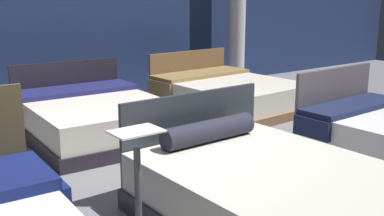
% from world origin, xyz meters
% --- Properties ---
extents(ground_plane, '(18.00, 18.00, 0.02)m').
position_xyz_m(ground_plane, '(0.00, 0.00, -0.01)').
color(ground_plane, slate).
extents(bed_1, '(1.56, 1.97, 0.85)m').
position_xyz_m(bed_1, '(0.04, -1.20, 0.24)').
color(bed_1, '#292E36').
rests_on(bed_1, ground_plane).
extents(bed_4, '(1.67, 1.99, 0.81)m').
position_xyz_m(bed_4, '(-0.04, 1.61, 0.24)').
color(bed_4, black).
rests_on(bed_4, ground_plane).
extents(bed_5, '(1.75, 2.08, 0.79)m').
position_xyz_m(bed_5, '(2.17, 1.70, 0.23)').
color(bed_5, brown).
rests_on(bed_5, ground_plane).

